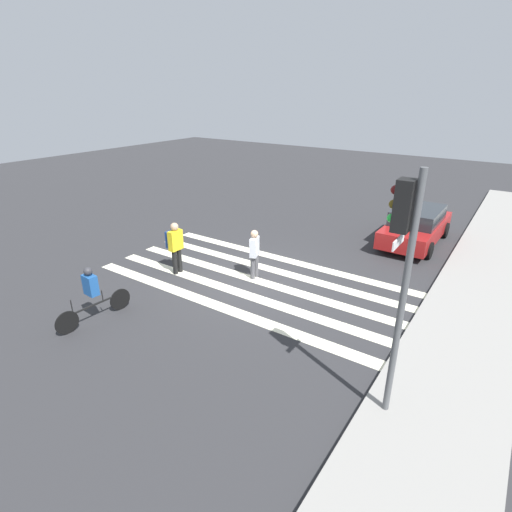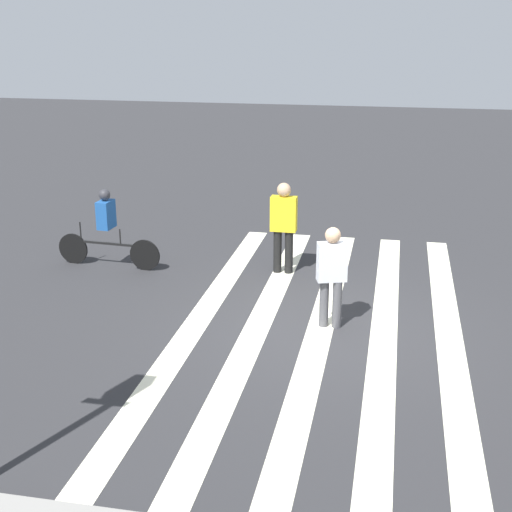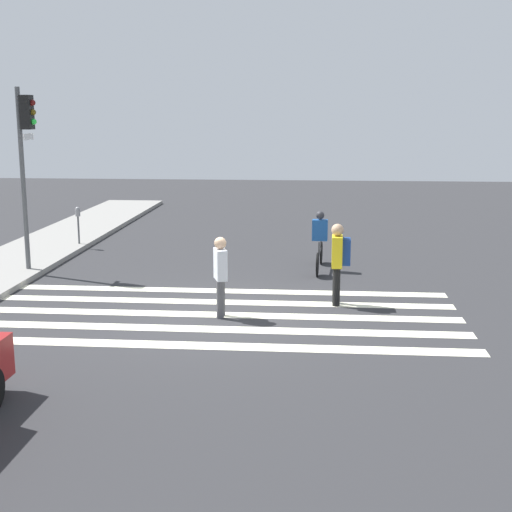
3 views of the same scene
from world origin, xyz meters
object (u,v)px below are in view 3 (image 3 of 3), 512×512
at_px(pedestrian_adult_blue_shirt, 339,258).
at_px(parking_meter, 78,217).
at_px(pedestrian_adult_yellow_jacket, 221,272).
at_px(cyclist_mid_street, 320,238).
at_px(traffic_light, 26,145).

bearing_deg(pedestrian_adult_blue_shirt, parking_meter, 53.30).
distance_m(parking_meter, pedestrian_adult_blue_shirt, 9.81).
relative_size(pedestrian_adult_blue_shirt, pedestrian_adult_yellow_jacket, 1.07).
bearing_deg(cyclist_mid_street, traffic_light, 102.24).
distance_m(parking_meter, cyclist_mid_street, 7.80).
distance_m(traffic_light, cyclist_mid_street, 7.87).
bearing_deg(pedestrian_adult_yellow_jacket, parking_meter, 18.62).
relative_size(pedestrian_adult_blue_shirt, cyclist_mid_street, 0.82).
relative_size(traffic_light, cyclist_mid_street, 2.18).
relative_size(traffic_light, pedestrian_adult_blue_shirt, 2.66).
bearing_deg(parking_meter, pedestrian_adult_blue_shirt, -127.68).
relative_size(parking_meter, pedestrian_adult_yellow_jacket, 0.77).
xyz_separation_m(traffic_light, parking_meter, (3.61, -0.02, -2.36)).
xyz_separation_m(parking_meter, pedestrian_adult_yellow_jacket, (-7.15, -5.34, -0.02)).
distance_m(traffic_light, parking_meter, 4.31).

